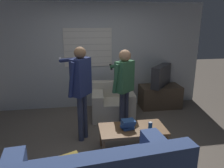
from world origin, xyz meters
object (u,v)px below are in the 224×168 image
object	(u,v)px
person_left_standing	(81,83)
book_stack	(128,124)
person_right_standing	(124,80)
soda_can	(150,126)
coffee_table	(133,130)
tv	(161,76)
armchair_beige	(113,103)
spare_remote	(133,124)

from	to	relation	value
person_left_standing	book_stack	bearing A→B (deg)	-91.44
person_right_standing	soda_can	size ratio (longest dim) A/B	12.79
person_left_standing	person_right_standing	xyz separation A→B (m)	(0.83, 0.28, -0.06)
coffee_table	tv	size ratio (longest dim) A/B	1.42
coffee_table	soda_can	size ratio (longest dim) A/B	8.62
armchair_beige	person_left_standing	world-z (taller)	person_left_standing
person_right_standing	book_stack	world-z (taller)	person_right_standing
book_stack	person_left_standing	bearing A→B (deg)	143.12
coffee_table	soda_can	world-z (taller)	soda_can
soda_can	tv	bearing A→B (deg)	64.78
person_left_standing	soda_can	world-z (taller)	person_left_standing
coffee_table	armchair_beige	bearing A→B (deg)	94.09
coffee_table	spare_remote	xyz separation A→B (m)	(0.04, 0.11, 0.05)
person_right_standing	book_stack	bearing A→B (deg)	-136.66
book_stack	spare_remote	size ratio (longest dim) A/B	2.05
tv	person_right_standing	size ratio (longest dim) A/B	0.47
book_stack	soda_can	size ratio (longest dim) A/B	1.96
book_stack	armchair_beige	bearing A→B (deg)	90.75
person_left_standing	spare_remote	bearing A→B (deg)	-82.05
person_left_standing	book_stack	size ratio (longest dim) A/B	6.92
person_left_standing	soda_can	xyz separation A→B (m)	(1.09, -0.63, -0.59)
person_right_standing	spare_remote	size ratio (longest dim) A/B	13.35
tv	spare_remote	distance (m)	2.09
book_stack	spare_remote	distance (m)	0.17
person_left_standing	person_right_standing	distance (m)	0.88
tv	book_stack	size ratio (longest dim) A/B	3.09
coffee_table	spare_remote	distance (m)	0.12
book_stack	spare_remote	xyz separation A→B (m)	(0.12, 0.11, -0.07)
armchair_beige	soda_can	bearing A→B (deg)	108.99
armchair_beige	tv	size ratio (longest dim) A/B	1.29
tv	person_left_standing	world-z (taller)	person_left_standing
soda_can	spare_remote	bearing A→B (deg)	141.75
armchair_beige	tv	distance (m)	1.42
coffee_table	tv	distance (m)	2.21
tv	book_stack	distance (m)	2.23
tv	person_left_standing	bearing A→B (deg)	-16.27
armchair_beige	person_left_standing	distance (m)	1.36
person_left_standing	spare_remote	xyz separation A→B (m)	(0.85, -0.44, -0.64)
book_stack	coffee_table	bearing A→B (deg)	-0.80
book_stack	soda_can	world-z (taller)	book_stack
person_right_standing	spare_remote	world-z (taller)	person_right_standing
tv	person_left_standing	distance (m)	2.37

